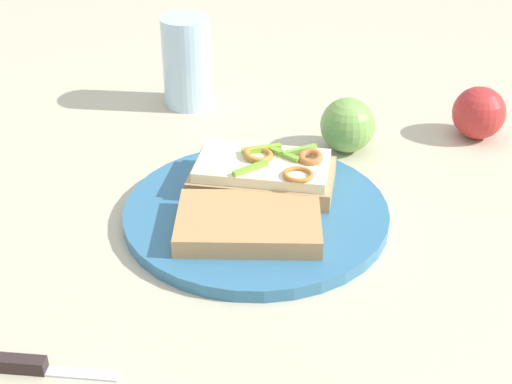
# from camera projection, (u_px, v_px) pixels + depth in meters

# --- Properties ---
(ground_plane) EXTENTS (2.00, 2.00, 0.00)m
(ground_plane) POSITION_uv_depth(u_px,v_px,m) (256.00, 218.00, 0.84)
(ground_plane) COLOR #BDB598
(ground_plane) RESTS_ON ground
(plate) EXTENTS (0.29, 0.29, 0.01)m
(plate) POSITION_uv_depth(u_px,v_px,m) (256.00, 213.00, 0.83)
(plate) COLOR teal
(plate) RESTS_ON ground_plane
(sandwich) EXTENTS (0.15, 0.19, 0.04)m
(sandwich) POSITION_uv_depth(u_px,v_px,m) (264.00, 173.00, 0.86)
(sandwich) COLOR tan
(sandwich) RESTS_ON plate
(bread_slice_side) EXTENTS (0.14, 0.17, 0.02)m
(bread_slice_side) POSITION_uv_depth(u_px,v_px,m) (249.00, 223.00, 0.79)
(bread_slice_side) COLOR tan
(bread_slice_side) RESTS_ON plate
(apple_0) EXTENTS (0.09, 0.09, 0.07)m
(apple_0) POSITION_uv_depth(u_px,v_px,m) (348.00, 125.00, 0.96)
(apple_0) COLOR #77AB4D
(apple_0) RESTS_ON ground_plane
(apple_1) EXTENTS (0.08, 0.08, 0.07)m
(apple_1) POSITION_uv_depth(u_px,v_px,m) (479.00, 113.00, 0.99)
(apple_1) COLOR red
(apple_1) RESTS_ON ground_plane
(drinking_glass) EXTENTS (0.07, 0.07, 0.13)m
(drinking_glass) POSITION_uv_depth(u_px,v_px,m) (187.00, 62.00, 1.06)
(drinking_glass) COLOR silver
(drinking_glass) RESTS_ON ground_plane
(knife) EXTENTS (0.05, 0.12, 0.01)m
(knife) POSITION_uv_depth(u_px,v_px,m) (28.00, 366.00, 0.64)
(knife) COLOR silver
(knife) RESTS_ON ground_plane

